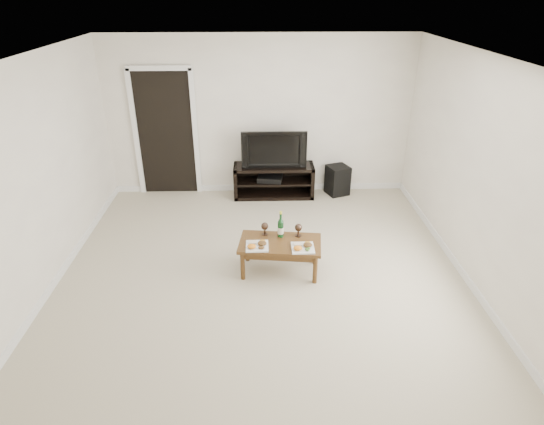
% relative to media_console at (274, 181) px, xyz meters
% --- Properties ---
extents(floor, '(5.50, 5.50, 0.00)m').
position_rel_media_console_xyz_m(floor, '(-0.23, -2.50, -0.28)').
color(floor, '#BCB097').
rests_on(floor, ground).
extents(back_wall, '(5.00, 0.04, 2.60)m').
position_rel_media_console_xyz_m(back_wall, '(-0.23, 0.27, 1.02)').
color(back_wall, white).
rests_on(back_wall, ground).
extents(ceiling, '(5.00, 5.50, 0.04)m').
position_rel_media_console_xyz_m(ceiling, '(-0.23, -2.50, 2.35)').
color(ceiling, white).
rests_on(ceiling, back_wall).
extents(doorway, '(0.90, 0.02, 2.05)m').
position_rel_media_console_xyz_m(doorway, '(-1.78, 0.24, 0.75)').
color(doorway, black).
rests_on(doorway, ground).
extents(media_console, '(1.34, 0.45, 0.55)m').
position_rel_media_console_xyz_m(media_console, '(0.00, 0.00, 0.00)').
color(media_console, black).
rests_on(media_console, ground).
extents(television, '(1.06, 0.14, 0.61)m').
position_rel_media_console_xyz_m(television, '(0.00, 0.00, 0.58)').
color(television, black).
rests_on(television, media_console).
extents(av_receiver, '(0.44, 0.36, 0.08)m').
position_rel_media_console_xyz_m(av_receiver, '(-0.07, -0.01, 0.05)').
color(av_receiver, black).
rests_on(av_receiver, media_console).
extents(subwoofer, '(0.43, 0.43, 0.50)m').
position_rel_media_console_xyz_m(subwoofer, '(1.09, 0.06, -0.02)').
color(subwoofer, black).
rests_on(subwoofer, ground).
extents(coffee_table, '(1.06, 0.66, 0.42)m').
position_rel_media_console_xyz_m(coffee_table, '(-0.00, -2.29, -0.07)').
color(coffee_table, '#583A18').
rests_on(coffee_table, ground).
extents(plate_left, '(0.27, 0.27, 0.07)m').
position_rel_media_console_xyz_m(plate_left, '(-0.28, -2.39, 0.18)').
color(plate_left, white).
rests_on(plate_left, coffee_table).
extents(plate_right, '(0.27, 0.27, 0.07)m').
position_rel_media_console_xyz_m(plate_right, '(0.26, -2.45, 0.18)').
color(plate_right, white).
rests_on(plate_right, coffee_table).
extents(wine_bottle, '(0.07, 0.07, 0.35)m').
position_rel_media_console_xyz_m(wine_bottle, '(0.01, -2.15, 0.32)').
color(wine_bottle, '#103B17').
rests_on(wine_bottle, coffee_table).
extents(goblet_left, '(0.09, 0.09, 0.17)m').
position_rel_media_console_xyz_m(goblet_left, '(-0.18, -2.09, 0.23)').
color(goblet_left, '#3D2B21').
rests_on(goblet_left, coffee_table).
extents(goblet_right, '(0.09, 0.09, 0.17)m').
position_rel_media_console_xyz_m(goblet_right, '(0.23, -2.14, 0.23)').
color(goblet_right, '#3D2B21').
rests_on(goblet_right, coffee_table).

